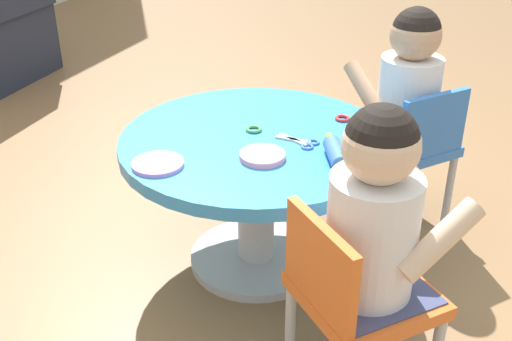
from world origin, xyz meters
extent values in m
plane|color=olive|center=(0.00, 0.00, 0.00)|extent=(10.00, 10.00, 0.00)
cylinder|color=silver|center=(0.00, 0.00, 0.01)|extent=(0.44, 0.44, 0.03)
cylinder|color=silver|center=(0.00, 0.00, 0.21)|extent=(0.12, 0.12, 0.42)
cylinder|color=#338CD1|center=(0.00, 0.00, 0.44)|extent=(0.83, 0.83, 0.04)
cylinder|color=#B7B7BC|center=(-0.21, -0.44, 0.14)|extent=(0.03, 0.03, 0.28)
cylinder|color=#B7B7BC|center=(-0.41, -0.26, 0.14)|extent=(0.03, 0.03, 0.28)
cube|color=orange|center=(-0.40, -0.45, 0.30)|extent=(0.42, 0.42, 0.04)
cube|color=orange|center=(-0.50, -0.36, 0.43)|extent=(0.20, 0.22, 0.22)
cube|color=#3F4772|center=(-0.40, -0.45, 0.30)|extent=(0.38, 0.38, 0.04)
cylinder|color=white|center=(-0.40, -0.45, 0.47)|extent=(0.21, 0.21, 0.30)
sphere|color=beige|center=(-0.40, -0.45, 0.70)|extent=(0.17, 0.17, 0.17)
sphere|color=black|center=(-0.40, -0.45, 0.71)|extent=(0.16, 0.16, 0.16)
cylinder|color=beige|center=(-0.39, -0.60, 0.49)|extent=(0.20, 0.18, 0.17)
cylinder|color=beige|center=(-0.25, -0.43, 0.49)|extent=(0.20, 0.18, 0.17)
cylinder|color=#B7B7BC|center=(0.65, -0.36, 0.14)|extent=(0.03, 0.03, 0.28)
cylinder|color=#B7B7BC|center=(0.44, -0.19, 0.14)|extent=(0.03, 0.03, 0.28)
cylinder|color=#B7B7BC|center=(0.48, -0.56, 0.14)|extent=(0.03, 0.03, 0.28)
cylinder|color=#B7B7BC|center=(0.28, -0.39, 0.14)|extent=(0.03, 0.03, 0.28)
cube|color=blue|center=(0.46, -0.38, 0.30)|extent=(0.42, 0.42, 0.04)
cube|color=blue|center=(0.38, -0.48, 0.43)|extent=(0.22, 0.19, 0.22)
cube|color=#3F4772|center=(0.46, -0.38, 0.30)|extent=(0.38, 0.38, 0.04)
cylinder|color=white|center=(0.46, -0.38, 0.47)|extent=(0.21, 0.21, 0.30)
sphere|color=tan|center=(0.46, -0.38, 0.70)|extent=(0.17, 0.17, 0.17)
sphere|color=black|center=(0.46, -0.38, 0.71)|extent=(0.16, 0.16, 0.16)
cylinder|color=tan|center=(0.61, -0.37, 0.49)|extent=(0.18, 0.20, 0.17)
cylinder|color=tan|center=(0.44, -0.23, 0.49)|extent=(0.18, 0.20, 0.17)
cylinder|color=#3F72CC|center=(-0.06, -0.27, 0.49)|extent=(0.15, 0.11, 0.05)
cylinder|color=yellow|center=(0.02, -0.23, 0.49)|extent=(0.05, 0.04, 0.02)
cylinder|color=yellow|center=(-0.15, -0.31, 0.49)|extent=(0.05, 0.04, 0.02)
cube|color=silver|center=(0.02, -0.11, 0.47)|extent=(0.01, 0.11, 0.01)
cube|color=silver|center=(0.02, -0.11, 0.47)|extent=(0.06, 0.11, 0.01)
torus|color=#3F72CC|center=(0.02, -0.17, 0.47)|extent=(0.05, 0.05, 0.01)
torus|color=#3F72CC|center=(-0.01, -0.17, 0.47)|extent=(0.05, 0.05, 0.01)
cylinder|color=#CC99E5|center=(-0.28, 0.18, 0.47)|extent=(0.15, 0.15, 0.01)
cylinder|color=pink|center=(-0.13, -0.07, 0.47)|extent=(0.13, 0.13, 0.02)
torus|color=#4CB259|center=(0.04, 0.02, 0.47)|extent=(0.05, 0.05, 0.01)
torus|color=red|center=(0.23, -0.21, 0.47)|extent=(0.05, 0.05, 0.01)
camera|label=1|loc=(-1.59, -0.65, 1.27)|focal=43.77mm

